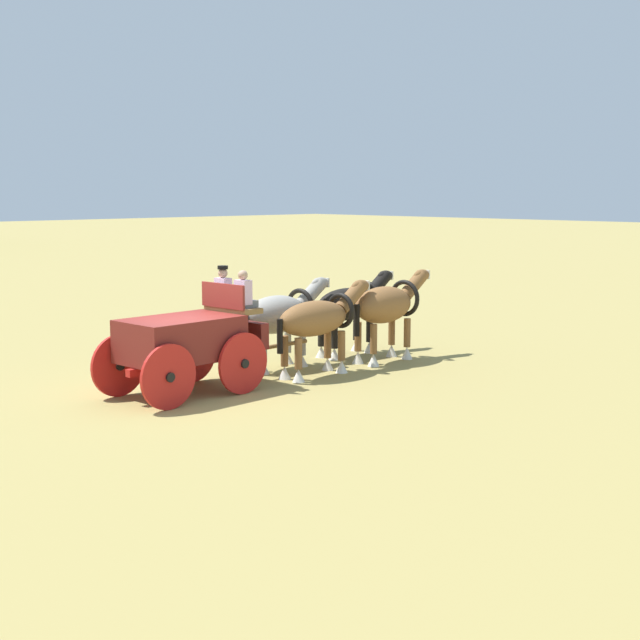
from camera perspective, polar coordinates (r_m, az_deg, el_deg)
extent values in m
plane|color=#9E8C4C|center=(20.00, -8.68, -4.68)|extent=(220.00, 220.00, 0.00)
cube|color=maroon|center=(19.76, -8.75, -1.18)|extent=(2.57, 1.66, 0.92)
cube|color=brown|center=(20.63, -5.48, 0.68)|extent=(0.61, 1.42, 0.12)
cube|color=maroon|center=(20.98, -4.63, -0.88)|extent=(0.29, 1.26, 0.60)
cube|color=maroon|center=(20.40, -6.13, 1.53)|extent=(0.11, 1.40, 0.55)
cube|color=red|center=(19.86, -8.72, -2.78)|extent=(2.77, 0.27, 0.16)
cylinder|color=red|center=(21.15, -8.03, -2.10)|extent=(1.36, 0.13, 1.35)
cylinder|color=black|center=(21.15, -8.03, -2.10)|extent=(0.21, 0.19, 0.20)
cylinder|color=red|center=(19.82, -4.86, -2.73)|extent=(1.36, 0.13, 1.35)
cylinder|color=black|center=(19.82, -4.86, -2.73)|extent=(0.21, 0.19, 0.20)
cylinder|color=red|center=(19.98, -12.55, -2.81)|extent=(1.36, 0.13, 1.35)
cylinder|color=black|center=(19.98, -12.55, -2.81)|extent=(0.21, 0.19, 0.20)
cylinder|color=red|center=(18.57, -9.50, -3.55)|extent=(1.36, 0.13, 1.35)
cylinder|color=black|center=(18.57, -9.50, -3.55)|extent=(0.21, 0.19, 0.20)
cylinder|color=brown|center=(21.48, -3.33, -1.74)|extent=(2.60, 0.20, 0.10)
cube|color=#BCB293|center=(20.95, -5.85, 1.17)|extent=(0.41, 0.34, 0.16)
cube|color=silver|center=(20.84, -6.11, 1.89)|extent=(0.25, 0.37, 0.55)
sphere|color=tan|center=(20.80, -6.13, 2.95)|extent=(0.22, 0.22, 0.22)
cylinder|color=black|center=(20.79, -6.13, 3.30)|extent=(0.24, 0.24, 0.08)
cube|color=slate|center=(20.44, -4.60, 1.02)|extent=(0.41, 0.34, 0.16)
cube|color=silver|center=(20.33, -4.86, 1.75)|extent=(0.25, 0.37, 0.55)
sphere|color=tan|center=(20.29, -4.87, 2.83)|extent=(0.22, 0.22, 0.22)
ellipsoid|color=#9E998E|center=(22.46, -2.80, 0.35)|extent=(1.95, 1.02, 0.95)
cylinder|color=#9E998E|center=(23.22, -2.04, -1.24)|extent=(0.18, 0.18, 0.67)
cone|color=silver|center=(23.30, -2.04, -2.41)|extent=(0.30, 0.30, 0.29)
cylinder|color=#9E998E|center=(22.85, -1.12, -1.39)|extent=(0.18, 0.18, 0.67)
cone|color=silver|center=(22.94, -1.12, -2.57)|extent=(0.30, 0.30, 0.29)
cylinder|color=#9E998E|center=(22.31, -4.50, -1.64)|extent=(0.18, 0.18, 0.67)
cone|color=silver|center=(22.40, -4.48, -2.85)|extent=(0.30, 0.30, 0.29)
cylinder|color=#9E998E|center=(21.93, -3.58, -1.80)|extent=(0.18, 0.18, 0.67)
cone|color=silver|center=(22.02, -3.57, -3.04)|extent=(0.30, 0.30, 0.29)
cylinder|color=#9E998E|center=(23.27, -0.62, 1.62)|extent=(0.96, 0.40, 0.81)
ellipsoid|color=#9E998E|center=(23.51, 0.00, 2.32)|extent=(0.61, 0.28, 0.32)
cube|color=silver|center=(23.71, 0.47, 2.37)|extent=(0.06, 0.10, 0.24)
torus|color=black|center=(23.04, -1.26, 0.80)|extent=(0.16, 0.98, 0.97)
cylinder|color=black|center=(21.83, -4.71, -0.70)|extent=(0.14, 0.14, 0.80)
ellipsoid|color=brown|center=(21.54, -0.41, 0.10)|extent=(2.16, 0.93, 0.84)
cylinder|color=brown|center=(22.35, 0.48, -1.48)|extent=(0.18, 0.18, 0.72)
cone|color=silver|center=(22.44, 0.48, -2.78)|extent=(0.30, 0.30, 0.31)
cylinder|color=brown|center=(22.04, 1.37, -1.62)|extent=(0.18, 0.18, 0.72)
cone|color=silver|center=(22.13, 1.36, -2.94)|extent=(0.30, 0.30, 0.31)
cylinder|color=brown|center=(21.30, -2.25, -1.97)|extent=(0.18, 0.18, 0.72)
cone|color=silver|center=(21.39, -2.24, -3.33)|extent=(0.30, 0.30, 0.31)
cylinder|color=brown|center=(20.97, -1.37, -2.12)|extent=(0.18, 0.18, 0.72)
cone|color=silver|center=(21.07, -1.36, -3.50)|extent=(0.30, 0.30, 0.31)
cylinder|color=brown|center=(22.46, 1.93, 1.41)|extent=(0.96, 0.40, 0.81)
ellipsoid|color=brown|center=(22.71, 2.55, 2.14)|extent=(0.61, 0.28, 0.32)
cube|color=silver|center=(22.92, 3.01, 2.19)|extent=(0.06, 0.10, 0.24)
torus|color=black|center=(22.22, 1.30, 0.60)|extent=(0.15, 0.88, 0.88)
cylinder|color=black|center=(20.81, -2.54, -1.03)|extent=(0.14, 0.14, 0.80)
ellipsoid|color=black|center=(24.31, 1.63, 0.99)|extent=(2.05, 0.95, 0.87)
cylinder|color=black|center=(25.09, 2.30, -0.46)|extent=(0.18, 0.18, 0.71)
cone|color=silver|center=(25.17, 2.29, -1.60)|extent=(0.30, 0.30, 0.30)
cylinder|color=black|center=(24.78, 3.13, -0.57)|extent=(0.18, 0.18, 0.71)
cone|color=silver|center=(24.86, 3.12, -1.72)|extent=(0.30, 0.30, 0.30)
cylinder|color=black|center=(24.06, 0.07, -0.82)|extent=(0.18, 0.18, 0.71)
cone|color=silver|center=(24.14, 0.07, -2.01)|extent=(0.30, 0.30, 0.30)
cylinder|color=black|center=(23.74, 0.91, -0.94)|extent=(0.18, 0.18, 0.71)
cone|color=silver|center=(23.82, 0.91, -2.15)|extent=(0.30, 0.30, 0.30)
cylinder|color=black|center=(25.23, 3.57, 2.13)|extent=(0.96, 0.40, 0.81)
ellipsoid|color=black|center=(25.48, 4.11, 2.77)|extent=(0.61, 0.28, 0.32)
cube|color=silver|center=(25.70, 4.51, 2.81)|extent=(0.06, 0.10, 0.24)
torus|color=black|center=(24.98, 3.02, 1.41)|extent=(0.16, 0.91, 0.90)
cylinder|color=black|center=(23.58, -0.09, 0.04)|extent=(0.14, 0.14, 0.80)
ellipsoid|color=brown|center=(23.46, 4.00, 0.96)|extent=(1.99, 1.03, 0.95)
cylinder|color=brown|center=(24.25, 4.53, -0.67)|extent=(0.18, 0.18, 0.75)
cone|color=silver|center=(24.34, 4.52, -1.93)|extent=(0.30, 0.30, 0.32)
cylinder|color=brown|center=(23.93, 5.50, -0.81)|extent=(0.18, 0.18, 0.75)
cone|color=silver|center=(24.02, 5.49, -2.08)|extent=(0.30, 0.30, 0.32)
cylinder|color=brown|center=(23.22, 2.40, -1.05)|extent=(0.18, 0.18, 0.75)
cone|color=silver|center=(23.31, 2.40, -2.36)|extent=(0.30, 0.30, 0.32)
cylinder|color=brown|center=(22.88, 3.39, -1.19)|extent=(0.18, 0.18, 0.75)
cone|color=silver|center=(22.98, 3.38, -2.52)|extent=(0.30, 0.30, 0.32)
cylinder|color=brown|center=(24.38, 5.87, 2.16)|extent=(0.96, 0.40, 0.81)
ellipsoid|color=brown|center=(24.65, 6.41, 2.81)|extent=(0.61, 0.28, 0.32)
cube|color=silver|center=(24.87, 6.80, 2.86)|extent=(0.06, 0.10, 0.24)
torus|color=black|center=(24.13, 5.33, 1.38)|extent=(0.16, 0.98, 0.98)
cylinder|color=black|center=(22.72, 2.34, -0.03)|extent=(0.14, 0.14, 0.80)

